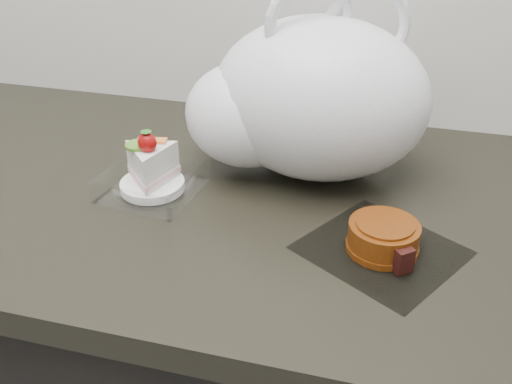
# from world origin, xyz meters

# --- Properties ---
(counter) EXTENTS (2.04, 0.64, 0.90)m
(counter) POSITION_xyz_m (0.00, 1.69, 0.45)
(counter) COLOR black
(counter) RESTS_ON ground
(cake_tray) EXTENTS (0.14, 0.14, 0.10)m
(cake_tray) POSITION_xyz_m (-0.03, 1.65, 0.93)
(cake_tray) COLOR white
(cake_tray) RESTS_ON counter
(mooncake_wrap) EXTENTS (0.24, 0.24, 0.04)m
(mooncake_wrap) POSITION_xyz_m (0.31, 1.59, 0.92)
(mooncake_wrap) COLOR white
(mooncake_wrap) RESTS_ON counter
(plastic_bag) EXTENTS (0.43, 0.37, 0.30)m
(plastic_bag) POSITION_xyz_m (0.17, 1.78, 1.02)
(plastic_bag) COLOR white
(plastic_bag) RESTS_ON counter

